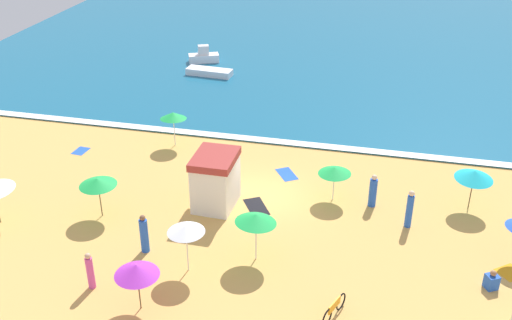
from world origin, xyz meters
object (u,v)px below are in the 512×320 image
object	(u,v)px
beach_umbrella_7	(474,175)
small_boat_1	(209,72)
parked_bicycle	(334,308)
small_boat_0	(204,57)
lifeguard_cabana	(215,180)
beach_umbrella_4	(335,171)
beachgoer_1	(144,234)
beach_umbrella_1	(137,270)
beach_umbrella_6	(173,116)
beach_umbrella_3	(256,218)
beachgoer_3	(410,209)
beach_umbrella_2	(98,182)
beachgoer_4	(373,191)
beachgoer_5	(90,271)
beach_umbrella_8	(186,229)
beachgoer_2	(492,281)

from	to	relation	value
beach_umbrella_7	small_boat_1	distance (m)	24.10
parked_bicycle	small_boat_0	size ratio (longest dim) A/B	0.64
lifeguard_cabana	beach_umbrella_4	xyz separation A→B (m)	(5.68, 1.90, 0.24)
lifeguard_cabana	small_boat_0	distance (m)	22.33
beachgoer_1	beach_umbrella_4	bearing A→B (deg)	39.77
beach_umbrella_1	beach_umbrella_6	size ratio (longest dim) A/B	1.00
beach_umbrella_1	beach_umbrella_3	distance (m)	5.54
beachgoer_1	beachgoer_3	size ratio (longest dim) A/B	0.96
beach_umbrella_2	small_boat_1	xyz separation A→B (m)	(-0.81, 20.34, -1.56)
beach_umbrella_2	parked_bicycle	world-z (taller)	beach_umbrella_2
beachgoer_4	small_boat_0	size ratio (longest dim) A/B	0.66
beach_umbrella_1	beach_umbrella_3	xyz separation A→B (m)	(3.68, 4.14, 0.22)
beach_umbrella_2	beach_umbrella_4	xyz separation A→B (m)	(10.85, 4.15, -0.23)
small_boat_0	beachgoer_1	bearing A→B (deg)	-78.00
beach_umbrella_2	beach_umbrella_4	bearing A→B (deg)	20.95
beach_umbrella_7	parked_bicycle	distance (m)	10.97
parked_bicycle	beachgoer_5	world-z (taller)	beachgoer_5
beach_umbrella_7	beach_umbrella_8	distance (m)	14.39
beach_umbrella_4	parked_bicycle	world-z (taller)	beach_umbrella_4
beachgoer_3	beachgoer_5	world-z (taller)	beachgoer_3
beach_umbrella_2	beach_umbrella_8	xyz separation A→B (m)	(5.52, -3.07, 0.21)
beach_umbrella_6	parked_bicycle	bearing A→B (deg)	-48.66
parked_bicycle	beachgoer_3	xyz separation A→B (m)	(2.69, 6.98, 0.57)
beachgoer_3	beachgoer_4	bearing A→B (deg)	140.18
beach_umbrella_2	small_boat_1	world-z (taller)	beach_umbrella_2
beach_umbrella_2	beach_umbrella_4	distance (m)	11.62
beach_umbrella_1	beach_umbrella_7	distance (m)	16.82
beach_umbrella_8	beach_umbrella_7	bearing A→B (deg)	33.23
beachgoer_4	small_boat_0	distance (m)	24.49
parked_bicycle	beachgoer_1	bearing A→B (deg)	165.50
beachgoer_1	lifeguard_cabana	bearing A→B (deg)	66.22
beach_umbrella_7	beachgoer_5	bearing A→B (deg)	-147.57
beachgoer_5	small_boat_1	distance (m)	25.55
beach_umbrella_2	beachgoer_3	world-z (taller)	beach_umbrella_2
beach_umbrella_4	small_boat_0	distance (m)	23.22
beach_umbrella_2	parked_bicycle	size ratio (longest dim) A/B	1.46
beach_umbrella_1	small_boat_0	xyz separation A→B (m)	(-6.70, 29.07, -1.32)
beach_umbrella_6	beachgoer_3	bearing A→B (deg)	-22.32
beach_umbrella_6	beachgoer_3	world-z (taller)	beach_umbrella_6
lifeguard_cabana	beachgoer_5	xyz separation A→B (m)	(-3.13, -7.30, -0.61)
beachgoer_4	small_boat_1	world-z (taller)	beachgoer_4
beachgoer_2	small_boat_1	bearing A→B (deg)	131.00
parked_bicycle	beachgoer_4	size ratio (longest dim) A/B	0.97
beachgoer_4	parked_bicycle	bearing A→B (deg)	-96.14
parked_bicycle	small_boat_0	bearing A→B (deg)	116.98
beach_umbrella_4	beachgoer_3	distance (m)	4.17
beachgoer_5	small_boat_1	size ratio (longest dim) A/B	0.46
beach_umbrella_2	small_boat_0	xyz separation A→B (m)	(-2.22, 23.31, -1.35)
beach_umbrella_7	small_boat_0	distance (m)	27.12
beach_umbrella_6	beachgoer_5	bearing A→B (deg)	-84.62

